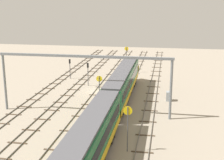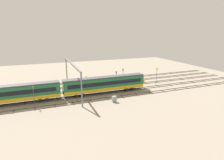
# 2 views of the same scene
# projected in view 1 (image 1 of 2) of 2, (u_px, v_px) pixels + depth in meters

# --- Properties ---
(ground_plane) EXTENTS (110.86, 110.86, 0.00)m
(ground_plane) POSITION_uv_depth(u_px,v_px,m) (99.00, 91.00, 57.81)
(ground_plane) COLOR gray
(track_near_foreground) EXTENTS (94.86, 2.40, 0.16)m
(track_near_foreground) POSITION_uv_depth(u_px,v_px,m) (152.00, 93.00, 56.20)
(track_near_foreground) COLOR #59544C
(track_near_foreground) RESTS_ON ground
(track_with_train) EXTENTS (94.86, 2.40, 0.16)m
(track_with_train) POSITION_uv_depth(u_px,v_px,m) (125.00, 92.00, 56.99)
(track_with_train) COLOR #59544C
(track_with_train) RESTS_ON ground
(track_middle) EXTENTS (94.86, 2.40, 0.16)m
(track_middle) POSITION_uv_depth(u_px,v_px,m) (99.00, 91.00, 57.79)
(track_middle) COLOR #59544C
(track_middle) RESTS_ON ground
(track_second_far) EXTENTS (94.86, 2.40, 0.16)m
(track_second_far) POSITION_uv_depth(u_px,v_px,m) (73.00, 89.00, 58.59)
(track_second_far) COLOR #59544C
(track_second_far) RESTS_ON ground
(track_far_background) EXTENTS (94.86, 2.40, 0.16)m
(track_far_background) POSITION_uv_depth(u_px,v_px,m) (49.00, 88.00, 59.39)
(track_far_background) COLOR #59544C
(track_far_background) RESTS_ON ground
(train) EXTENTS (50.40, 3.24, 4.80)m
(train) POSITION_uv_depth(u_px,v_px,m) (111.00, 105.00, 41.86)
(train) COLOR #1E6638
(train) RESTS_ON ground
(overhead_gantry) EXTENTS (0.40, 24.94, 8.67)m
(overhead_gantry) POSITION_uv_depth(u_px,v_px,m) (84.00, 68.00, 44.66)
(overhead_gantry) COLOR slate
(overhead_gantry) RESTS_ON ground
(speed_sign_near_foreground) EXTENTS (0.14, 0.93, 4.87)m
(speed_sign_near_foreground) POSITION_uv_depth(u_px,v_px,m) (99.00, 86.00, 48.89)
(speed_sign_near_foreground) COLOR #4C4C51
(speed_sign_near_foreground) RESTS_ON ground
(speed_sign_mid_trackside) EXTENTS (0.14, 0.89, 5.94)m
(speed_sign_mid_trackside) POSITION_uv_depth(u_px,v_px,m) (126.00, 56.00, 71.32)
(speed_sign_mid_trackside) COLOR #4C4C51
(speed_sign_mid_trackside) RESTS_ON ground
(speed_sign_far_trackside) EXTENTS (0.14, 0.97, 5.19)m
(speed_sign_far_trackside) POSITION_uv_depth(u_px,v_px,m) (128.00, 122.00, 34.07)
(speed_sign_far_trackside) COLOR #4C4C51
(speed_sign_far_trackside) RESTS_ON ground
(signal_light_trackside_approach) EXTENTS (0.31, 0.32, 4.47)m
(signal_light_trackside_approach) POSITION_uv_depth(u_px,v_px,m) (88.00, 71.00, 60.76)
(signal_light_trackside_approach) COLOR #4C4C51
(signal_light_trackside_approach) RESTS_ON ground
(signal_light_trackside_departure) EXTENTS (0.31, 0.32, 4.13)m
(signal_light_trackside_departure) POSITION_uv_depth(u_px,v_px,m) (70.00, 66.00, 66.37)
(signal_light_trackside_departure) COLOR #4C4C51
(signal_light_trackside_departure) RESTS_ON ground
(relay_cabinet) EXTENTS (1.08, 0.75, 1.55)m
(relay_cabinet) POSITION_uv_depth(u_px,v_px,m) (168.00, 96.00, 52.15)
(relay_cabinet) COLOR gray
(relay_cabinet) RESTS_ON ground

